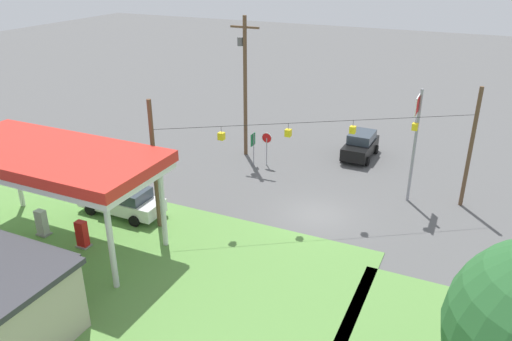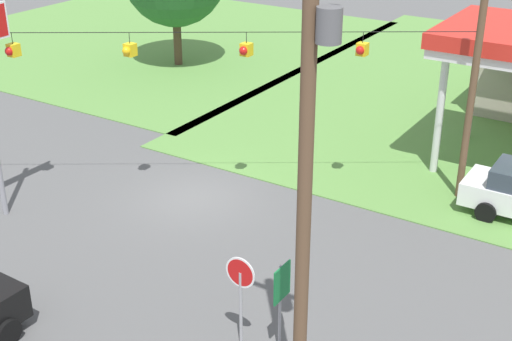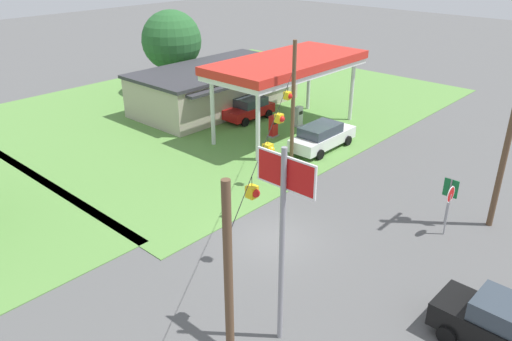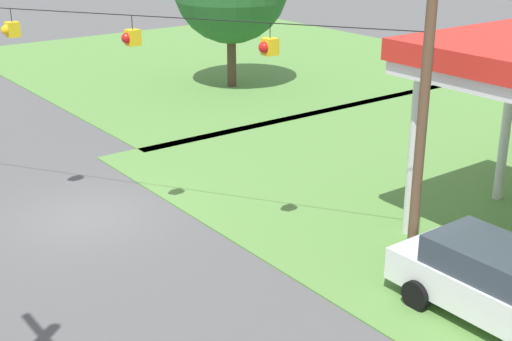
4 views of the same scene
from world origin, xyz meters
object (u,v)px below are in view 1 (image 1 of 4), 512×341
at_px(fuel_pump_near, 82,235).
at_px(stop_sign_overhead, 417,123).
at_px(route_sign, 253,143).
at_px(utility_pole_main, 245,80).
at_px(car_at_pumps_front, 122,200).
at_px(gas_station_canopy, 49,159).
at_px(stop_sign_roadside, 267,142).
at_px(fuel_pump_far, 42,224).
at_px(car_on_crossroad, 361,145).

xyz_separation_m(fuel_pump_near, stop_sign_overhead, (-14.54, -12.79, 4.36)).
relative_size(route_sign, utility_pole_main, 0.23).
bearing_deg(stop_sign_overhead, fuel_pump_near, 41.33).
bearing_deg(stop_sign_overhead, car_at_pumps_front, 30.91).
xyz_separation_m(route_sign, utility_pole_main, (1.45, -1.63, 4.04)).
bearing_deg(gas_station_canopy, stop_sign_overhead, -141.30).
xyz_separation_m(gas_station_canopy, car_at_pumps_front, (-1.00, -3.83, -3.88)).
height_order(stop_sign_roadside, utility_pole_main, utility_pole_main).
bearing_deg(car_at_pumps_front, utility_pole_main, -101.78).
bearing_deg(gas_station_canopy, fuel_pump_far, -0.07).
bearing_deg(stop_sign_roadside, route_sign, -158.53).
distance_m(gas_station_canopy, fuel_pump_far, 4.31).
xyz_separation_m(gas_station_canopy, fuel_pump_far, (1.43, -0.00, -4.06)).
height_order(gas_station_canopy, car_at_pumps_front, gas_station_canopy).
bearing_deg(gas_station_canopy, stop_sign_roadside, -111.89).
bearing_deg(car_at_pumps_front, fuel_pump_near, 95.94).
height_order(gas_station_canopy, fuel_pump_far, gas_station_canopy).
height_order(fuel_pump_near, stop_sign_roadside, stop_sign_roadside).
relative_size(gas_station_canopy, fuel_pump_far, 7.79).
xyz_separation_m(fuel_pump_far, route_sign, (-6.23, -13.86, 0.99)).
xyz_separation_m(fuel_pump_near, utility_pole_main, (-1.93, -15.49, 5.03)).
distance_m(car_at_pumps_front, stop_sign_roadside, 11.44).
distance_m(fuel_pump_near, car_on_crossroad, 21.16).
relative_size(fuel_pump_far, car_at_pumps_front, 0.30).
bearing_deg(stop_sign_roadside, gas_station_canopy, -111.89).
bearing_deg(stop_sign_overhead, utility_pole_main, -12.07).
xyz_separation_m(fuel_pump_far, car_on_crossroad, (-12.94, -18.60, 0.26)).
bearing_deg(route_sign, fuel_pump_far, 65.79).
bearing_deg(car_on_crossroad, route_sign, -53.62).
bearing_deg(fuel_pump_near, fuel_pump_far, 0.00).
relative_size(car_at_pumps_front, route_sign, 2.16).
bearing_deg(stop_sign_overhead, stop_sign_roadside, -7.88).
xyz_separation_m(car_on_crossroad, utility_pole_main, (8.16, 3.11, 4.77)).
xyz_separation_m(stop_sign_roadside, stop_sign_overhead, (-10.26, 1.42, 3.27)).
relative_size(stop_sign_roadside, stop_sign_overhead, 0.35).
height_order(route_sign, utility_pole_main, utility_pole_main).
bearing_deg(stop_sign_overhead, car_on_crossroad, -52.50).
bearing_deg(fuel_pump_near, car_on_crossroad, -118.47).
relative_size(gas_station_canopy, car_at_pumps_front, 2.30).
distance_m(fuel_pump_far, car_on_crossroad, 22.66).
bearing_deg(gas_station_canopy, fuel_pump_near, -179.93).
distance_m(stop_sign_roadside, utility_pole_main, 4.76).
relative_size(stop_sign_roadside, utility_pole_main, 0.24).
distance_m(stop_sign_overhead, route_sign, 11.71).
relative_size(car_at_pumps_front, stop_sign_roadside, 2.07).
relative_size(gas_station_canopy, stop_sign_roadside, 4.75).
bearing_deg(car_at_pumps_front, route_sign, -111.13).
bearing_deg(car_on_crossroad, stop_sign_roadside, -51.79).
height_order(fuel_pump_near, fuel_pump_far, same).
height_order(gas_station_canopy, car_on_crossroad, gas_station_canopy).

